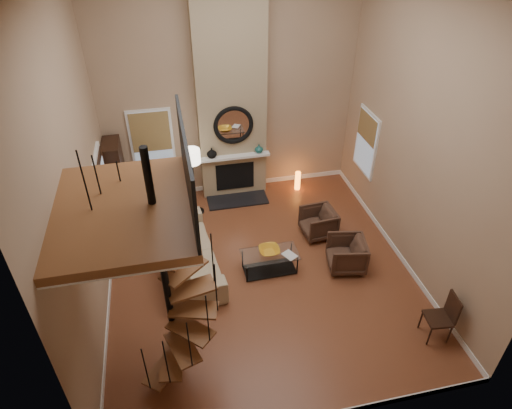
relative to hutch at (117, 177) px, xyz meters
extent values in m
cube|color=brown|center=(2.79, -2.77, -0.95)|extent=(6.00, 6.50, 0.01)
cube|color=tan|center=(2.79, 0.48, 1.80)|extent=(6.00, 0.02, 5.50)
cube|color=tan|center=(2.79, -6.02, 1.80)|extent=(6.00, 0.02, 5.50)
cube|color=tan|center=(-0.21, -2.77, 1.80)|extent=(0.02, 6.50, 5.50)
cube|color=tan|center=(5.79, -2.77, 1.80)|extent=(0.02, 6.50, 5.50)
cube|color=white|center=(2.79, 0.47, -0.89)|extent=(6.00, 0.02, 0.12)
cube|color=white|center=(-0.20, -2.77, -0.89)|extent=(0.02, 6.50, 0.12)
cube|color=white|center=(5.78, -2.77, -0.89)|extent=(0.02, 6.50, 0.12)
cube|color=#9B8664|center=(2.79, 0.29, 1.80)|extent=(1.60, 0.38, 5.50)
cube|color=black|center=(2.79, -0.20, -0.93)|extent=(1.50, 0.60, 0.04)
cube|color=black|center=(2.79, 0.09, -0.40)|extent=(0.95, 0.02, 0.72)
cube|color=white|center=(2.79, 0.01, 0.20)|extent=(1.70, 0.18, 0.06)
torus|color=black|center=(2.79, 0.07, 1.00)|extent=(0.94, 0.10, 0.94)
cylinder|color=white|center=(2.79, 0.08, 1.00)|extent=(0.80, 0.01, 0.80)
imported|color=black|center=(2.24, 0.05, 0.35)|extent=(0.24, 0.24, 0.25)
imported|color=#16504C|center=(3.39, 0.05, 0.33)|extent=(0.20, 0.20, 0.21)
cube|color=white|center=(0.89, 0.46, 0.65)|extent=(1.02, 0.04, 1.52)
cube|color=#8C9EB2|center=(0.89, 0.44, 0.65)|extent=(0.90, 0.01, 1.40)
cube|color=#9D7D46|center=(0.89, 0.42, 0.86)|extent=(0.90, 0.01, 0.98)
cube|color=white|center=(5.77, -0.77, 0.65)|extent=(0.04, 1.02, 1.52)
cube|color=#8C9EB2|center=(5.75, -0.77, 0.65)|extent=(0.01, 0.90, 1.40)
cube|color=#9D7D46|center=(5.73, -0.77, 1.03)|extent=(0.01, 0.90, 0.63)
cube|color=white|center=(-0.18, -0.97, 0.10)|extent=(0.06, 1.05, 2.16)
cube|color=black|center=(-0.14, -0.97, 0.07)|extent=(0.05, 0.90, 2.05)
cube|color=#8C9EB2|center=(-0.11, -0.97, 0.50)|extent=(0.01, 0.60, 0.90)
cube|color=brown|center=(0.64, -4.57, 2.23)|extent=(1.70, 2.20, 0.12)
cube|color=white|center=(0.64, -4.57, 2.16)|extent=(1.70, 2.20, 0.03)
cube|color=black|center=(1.46, -4.57, 2.76)|extent=(0.04, 2.20, 0.94)
cylinder|color=black|center=(0.99, -4.57, 1.06)|extent=(0.10, 0.10, 4.02)
cube|color=brown|center=(0.77, -4.85, -0.69)|extent=(0.71, 0.78, 0.04)
cylinder|color=black|center=(0.55, -5.13, -0.22)|extent=(0.02, 0.02, 0.94)
cube|color=brown|center=(0.93, -4.92, -0.43)|extent=(0.46, 0.77, 0.04)
cylinder|color=black|center=(0.87, -5.27, 0.04)|extent=(0.02, 0.02, 0.94)
cube|color=brown|center=(1.10, -4.91, -0.17)|extent=(0.55, 0.79, 0.04)
cylinder|color=black|center=(1.22, -5.25, 0.30)|extent=(0.02, 0.02, 0.94)
cube|color=brown|center=(1.25, -4.82, 0.09)|extent=(0.75, 0.74, 0.04)
cylinder|color=black|center=(1.51, -5.07, 0.56)|extent=(0.02, 0.02, 0.94)
cube|color=brown|center=(1.34, -4.67, 0.35)|extent=(0.79, 0.53, 0.04)
cylinder|color=black|center=(1.69, -4.76, 0.82)|extent=(0.02, 0.02, 0.94)
cube|color=brown|center=(1.35, -4.49, 0.61)|extent=(0.77, 0.48, 0.04)
cylinder|color=black|center=(1.70, -4.42, 1.08)|extent=(0.02, 0.02, 0.94)
cube|color=brown|center=(1.27, -4.33, 0.87)|extent=(0.77, 0.72, 0.04)
cylinder|color=black|center=(1.54, -4.10, 1.34)|extent=(0.02, 0.02, 0.94)
cube|color=brown|center=(1.13, -4.23, 1.13)|extent=(0.58, 0.79, 0.04)
cylinder|color=black|center=(1.26, -3.90, 1.60)|extent=(0.02, 0.02, 0.94)
cube|color=brown|center=(0.96, -4.21, 1.39)|extent=(0.41, 0.75, 0.04)
cylinder|color=black|center=(0.92, -3.85, 1.86)|extent=(0.02, 0.02, 0.94)
cube|color=brown|center=(0.79, -4.27, 1.65)|extent=(0.68, 0.79, 0.04)
cylinder|color=black|center=(0.59, -3.97, 2.12)|extent=(0.02, 0.02, 0.94)
cube|color=brown|center=(0.68, -4.40, 1.91)|extent=(0.80, 0.64, 0.04)
cylinder|color=black|center=(0.36, -4.23, 2.38)|extent=(0.02, 0.02, 0.94)
cube|color=brown|center=(0.63, -4.57, 2.17)|extent=(0.72, 0.34, 0.04)
cylinder|color=black|center=(0.27, -4.57, 2.64)|extent=(0.02, 0.02, 0.94)
cube|color=black|center=(0.00, 0.00, 0.00)|extent=(0.38, 0.80, 1.79)
imported|color=tan|center=(1.39, -2.28, -0.55)|extent=(1.24, 2.67, 0.76)
imported|color=#472D20|center=(4.38, -1.90, -0.60)|extent=(0.77, 0.75, 0.65)
imported|color=#472D20|center=(4.60, -3.04, -0.60)|extent=(0.87, 0.85, 0.68)
cube|color=silver|center=(2.98, -2.79, -0.51)|extent=(1.15, 0.59, 0.02)
cube|color=black|center=(2.98, -2.79, -0.92)|extent=(1.06, 0.49, 0.01)
cylinder|color=black|center=(2.47, -3.02, -0.73)|extent=(0.03, 0.03, 0.42)
cylinder|color=black|center=(3.51, -3.01, -0.73)|extent=(0.03, 0.03, 0.42)
cylinder|color=black|center=(2.46, -2.58, -0.73)|extent=(0.03, 0.03, 0.42)
cylinder|color=black|center=(3.50, -2.57, -0.73)|extent=(0.03, 0.03, 0.42)
imported|color=gold|center=(2.98, -2.74, -0.45)|extent=(0.42, 0.42, 0.10)
imported|color=gray|center=(3.33, -2.94, -0.49)|extent=(0.32, 0.35, 0.03)
cylinder|color=black|center=(1.73, -0.45, -0.93)|extent=(0.36, 0.36, 0.03)
cylinder|color=black|center=(1.73, -0.45, -0.15)|extent=(0.04, 0.04, 1.56)
cylinder|color=#F2E5C6|center=(1.73, -0.45, 0.60)|extent=(0.40, 0.40, 0.32)
cylinder|color=orange|center=(4.42, 0.02, -0.70)|extent=(0.14, 0.14, 0.50)
cube|color=black|center=(5.40, -4.99, -0.51)|extent=(0.45, 0.45, 0.05)
cube|color=black|center=(5.60, -5.01, -0.25)|extent=(0.08, 0.39, 0.48)
cylinder|color=black|center=(5.20, -5.15, -0.74)|extent=(0.04, 0.04, 0.39)
cylinder|color=black|center=(5.56, -5.19, -0.74)|extent=(0.04, 0.04, 0.39)
cylinder|color=black|center=(5.24, -4.79, -0.74)|extent=(0.04, 0.04, 0.39)
cylinder|color=black|center=(5.60, -4.83, -0.74)|extent=(0.04, 0.04, 0.39)
camera|label=1|loc=(1.30, -9.22, 5.46)|focal=31.07mm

